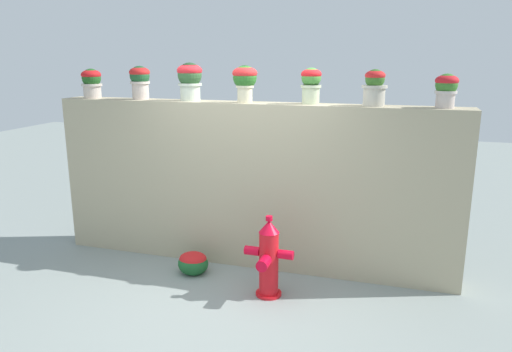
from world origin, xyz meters
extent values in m
plane|color=gray|center=(0.00, 0.00, 0.00)|extent=(24.00, 24.00, 0.00)
cube|color=tan|center=(0.00, 1.12, 1.03)|extent=(5.10, 0.38, 2.07)
cylinder|color=beige|center=(-2.20, 1.11, 2.16)|extent=(0.23, 0.23, 0.19)
cylinder|color=beige|center=(-2.20, 1.11, 2.24)|extent=(0.27, 0.27, 0.03)
sphere|color=#21551F|center=(-2.20, 1.11, 2.33)|extent=(0.25, 0.25, 0.25)
ellipsoid|color=red|center=(-2.20, 1.11, 2.37)|extent=(0.26, 0.26, 0.14)
cylinder|color=beige|center=(-1.49, 1.13, 2.18)|extent=(0.21, 0.21, 0.23)
cylinder|color=beige|center=(-1.49, 1.13, 2.28)|extent=(0.25, 0.25, 0.03)
sphere|color=#20532B|center=(-1.49, 1.13, 2.37)|extent=(0.25, 0.25, 0.25)
ellipsoid|color=red|center=(-1.49, 1.13, 2.41)|extent=(0.26, 0.26, 0.14)
cylinder|color=beige|center=(-0.79, 1.14, 2.18)|extent=(0.25, 0.25, 0.22)
cylinder|color=beige|center=(-0.79, 1.14, 2.27)|extent=(0.29, 0.29, 0.03)
sphere|color=#2C542C|center=(-0.79, 1.14, 2.39)|extent=(0.30, 0.30, 0.30)
ellipsoid|color=red|center=(-0.79, 1.14, 2.44)|extent=(0.32, 0.32, 0.17)
cylinder|color=beige|center=(-0.05, 1.08, 2.17)|extent=(0.18, 0.18, 0.21)
cylinder|color=beige|center=(-0.05, 1.08, 2.26)|extent=(0.21, 0.21, 0.03)
sphere|color=#286422|center=(-0.05, 1.08, 2.37)|extent=(0.28, 0.28, 0.28)
ellipsoid|color=red|center=(-0.05, 1.08, 2.42)|extent=(0.30, 0.30, 0.16)
cylinder|color=beige|center=(0.74, 1.15, 2.18)|extent=(0.20, 0.20, 0.22)
cylinder|color=beige|center=(0.74, 1.15, 2.27)|extent=(0.24, 0.24, 0.03)
sphere|color=#418233|center=(0.74, 1.15, 2.37)|extent=(0.23, 0.23, 0.23)
ellipsoid|color=red|center=(0.74, 1.15, 2.41)|extent=(0.24, 0.24, 0.12)
cylinder|color=#BAB4A4|center=(1.46, 1.12, 2.18)|extent=(0.24, 0.24, 0.23)
cylinder|color=#BAB4A4|center=(1.46, 1.12, 2.28)|extent=(0.28, 0.28, 0.03)
sphere|color=#376926|center=(1.46, 1.12, 2.37)|extent=(0.21, 0.21, 0.21)
ellipsoid|color=red|center=(1.46, 1.12, 2.40)|extent=(0.22, 0.22, 0.12)
cylinder|color=beige|center=(2.21, 1.11, 2.16)|extent=(0.20, 0.20, 0.18)
cylinder|color=beige|center=(2.21, 1.11, 2.24)|extent=(0.23, 0.23, 0.03)
sphere|color=#38742A|center=(2.21, 1.11, 2.32)|extent=(0.23, 0.23, 0.23)
ellipsoid|color=red|center=(2.21, 1.11, 2.36)|extent=(0.24, 0.24, 0.13)
cylinder|color=red|center=(0.48, 0.31, 0.01)|extent=(0.29, 0.29, 0.03)
cylinder|color=red|center=(0.48, 0.31, 0.37)|extent=(0.22, 0.22, 0.74)
cone|color=red|center=(0.48, 0.31, 0.81)|extent=(0.23, 0.23, 0.14)
cylinder|color=red|center=(0.48, 0.31, 0.91)|extent=(0.08, 0.08, 0.05)
cylinder|color=red|center=(0.29, 0.31, 0.51)|extent=(0.17, 0.10, 0.10)
cylinder|color=red|center=(0.67, 0.31, 0.51)|extent=(0.17, 0.10, 0.10)
cylinder|color=red|center=(0.48, 0.11, 0.47)|extent=(0.13, 0.19, 0.13)
ellipsoid|color=#1D5A2A|center=(-0.56, 0.57, 0.13)|extent=(0.38, 0.34, 0.28)
ellipsoid|color=red|center=(-0.56, 0.57, 0.19)|extent=(0.34, 0.30, 0.16)
camera|label=1|loc=(1.79, -4.45, 2.60)|focal=33.73mm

